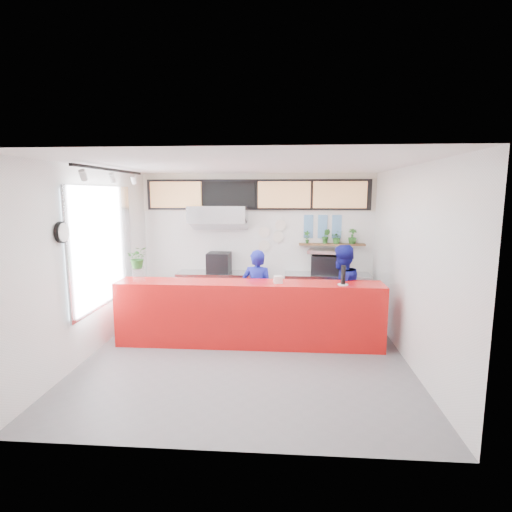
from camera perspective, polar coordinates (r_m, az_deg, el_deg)
The scene contains 46 objects.
floor at distance 6.69m, azimuth -1.33°, elevation -13.74°, with size 5.00×5.00×0.00m, color slate.
ceiling at distance 6.19m, azimuth -1.44°, elevation 12.84°, with size 5.00×5.00×0.00m, color silver.
wall_back at distance 8.73m, azimuth 0.22°, elevation 1.84°, with size 5.00×5.00×0.00m, color white.
wall_left at distance 6.97m, azimuth -22.31°, elevation -0.65°, with size 5.00×5.00×0.00m, color white.
wall_right at distance 6.52m, azimuth 21.06°, elevation -1.20°, with size 5.00×5.00×0.00m, color white.
service_counter at distance 6.88m, azimuth -1.03°, elevation -8.23°, with size 4.50×0.60×1.10m, color red.
cream_band at distance 8.65m, azimuth 0.22°, elevation 9.08°, with size 5.00×0.02×0.80m, color beige.
prep_bench at distance 8.72m, azimuth -5.20°, elevation -5.22°, with size 1.80×0.60×0.90m, color #B2B5BA.
panini_oven at distance 8.59m, azimuth -5.30°, elevation -0.93°, with size 0.47×0.47×0.43m, color black.
extraction_hood at distance 8.42m, azimuth -5.42°, elevation 5.98°, with size 1.20×0.70×0.35m, color #B2B5BA.
hood_lip at distance 8.43m, azimuth -5.40°, elevation 4.62°, with size 1.20×0.70×0.08m, color #B2B5BA.
right_bench at distance 8.66m, azimuth 10.07°, elevation -5.44°, with size 1.80×0.60×0.90m, color #B2B5BA.
espresso_machine at distance 8.52m, azimuth 10.04°, elevation -1.21°, with size 0.62×0.44×0.40m, color black.
espresso_tray at distance 8.47m, azimuth 10.09°, elevation 0.69°, with size 0.75×0.52×0.07m, color #A7A9AE.
herb_shelf at distance 8.67m, azimuth 10.79°, elevation 1.63°, with size 1.40×0.18×0.04m, color brown.
menu_board_far_left at distance 8.84m, azimuth -11.35°, elevation 8.58°, with size 1.10×0.10×0.55m, color tan.
menu_board_mid_left at distance 8.61m, azimuth -3.80°, elevation 8.73°, with size 1.10×0.10×0.55m, color black.
menu_board_mid_right at distance 8.52m, azimuth 4.03°, elevation 8.72°, with size 1.10×0.10×0.55m, color tan.
menu_board_far_right at distance 8.60m, azimuth 11.88°, elevation 8.56°, with size 1.10×0.10×0.55m, color tan.
soffit at distance 8.62m, azimuth 0.20°, elevation 8.75°, with size 4.80×0.04×0.65m, color black.
window_pane at distance 7.19m, azimuth -21.13°, elevation 1.31°, with size 0.04×2.20×1.90m, color silver.
window_frame at distance 7.18m, azimuth -20.99°, elevation 1.31°, with size 0.03×2.30×2.00m, color #B2B5BA.
wall_clock_rim at distance 6.10m, azimuth -26.03°, elevation 3.05°, with size 0.30×0.30×0.05m, color black.
wall_clock_face at distance 6.08m, azimuth -25.78°, elevation 3.06°, with size 0.26×0.26×0.02m, color white.
track_rail at distance 6.72m, azimuth -19.93°, elevation 11.49°, with size 0.05×2.40×0.04m, color black.
dec_plate_a at distance 8.66m, azimuth 1.19°, elevation 3.45°, with size 0.24×0.24×0.03m, color silver.
dec_plate_b at distance 8.66m, azimuth 3.18°, elevation 2.77°, with size 0.24×0.24×0.03m, color silver.
dec_plate_c at distance 8.70m, azimuth 1.19°, elevation 1.48°, with size 0.24×0.24×0.03m, color silver.
dec_plate_d at distance 8.64m, azimuth 3.52°, elevation 4.41°, with size 0.24×0.24×0.03m, color silver.
photo_frame_a at distance 8.66m, azimuth 7.52°, elevation 5.03°, with size 0.20×0.02×0.25m, color #598CBF.
photo_frame_b at distance 8.68m, azimuth 9.51°, elevation 4.99°, with size 0.20×0.02×0.25m, color #598CBF.
photo_frame_c at distance 8.71m, azimuth 11.48°, elevation 4.95°, with size 0.20×0.02×0.25m, color #598CBF.
photo_frame_d at distance 8.68m, azimuth 7.49°, elevation 3.38°, with size 0.20×0.02×0.25m, color #598CBF.
photo_frame_e at distance 8.70m, azimuth 9.46°, elevation 3.35°, with size 0.20×0.02×0.25m, color #598CBF.
photo_frame_f at distance 8.73m, azimuth 11.43°, elevation 3.31°, with size 0.20×0.02×0.25m, color #598CBF.
staff_center at distance 7.35m, azimuth 0.20°, elevation -5.16°, with size 0.58×0.38×1.58m, color navy.
staff_right at distance 7.31m, azimuth 12.02°, elevation -5.01°, with size 0.82×0.64×1.69m, color navy.
herb_a at distance 8.60m, azimuth 7.30°, elevation 2.70°, with size 0.14×0.10×0.27m, color #285F21.
herb_b at distance 8.63m, azimuth 9.97°, elevation 2.81°, with size 0.17×0.14×0.31m, color #285F21.
herb_c at distance 8.66m, azimuth 11.50°, elevation 2.65°, with size 0.25×0.21×0.27m, color #285F21.
herb_d at distance 8.71m, azimuth 13.61°, elevation 2.76°, with size 0.18×0.16×0.32m, color #285F21.
glass_vase at distance 7.04m, azimuth -16.42°, elevation -2.51°, with size 0.21×0.21×0.25m, color silver.
basil_vase at distance 7.00m, azimuth -16.53°, elevation -0.25°, with size 0.34×0.29×0.37m, color #285F21.
napkin_holder at distance 6.64m, azimuth 3.18°, elevation -3.39°, with size 0.14×0.09×0.12m, color silver.
white_plate at distance 6.68m, azimuth 12.31°, elevation -4.01°, with size 0.18×0.18×0.01m, color silver.
pepper_mill at distance 6.64m, azimuth 12.36°, elevation -2.64°, with size 0.08×0.08×0.31m, color black.
Camera 1 is at (0.61, -6.14, 2.58)m, focal length 28.00 mm.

